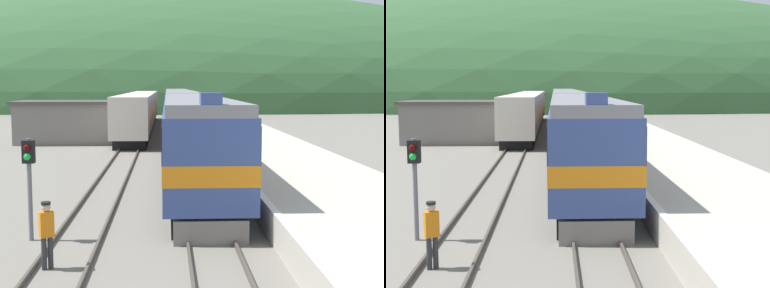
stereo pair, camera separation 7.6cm
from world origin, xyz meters
The scene contains 11 objects.
track_main centered at (0.00, 70.00, 0.08)m, with size 1.52×180.00×0.16m.
track_siding centered at (-4.14, 70.00, 0.08)m, with size 1.52×180.00×0.16m.
platform centered at (4.97, 50.00, 0.51)m, with size 6.25×140.00×1.04m.
distant_hills centered at (0.00, 127.74, 0.00)m, with size 196.37×88.37×53.38m.
station_shed centered at (-9.24, 42.87, 1.78)m, with size 9.32×5.13×3.52m.
express_train_lead_car centered at (0.00, 24.08, 2.33)m, with size 2.99×21.96×4.62m.
carriage_second centered at (0.00, 46.54, 2.32)m, with size 2.98×20.72×4.26m.
carriage_third centered at (0.00, 68.15, 2.32)m, with size 2.98×20.72×4.26m.
siding_train centered at (-4.14, 55.84, 2.04)m, with size 2.90×39.11×3.96m.
signal_post_siding centered at (-5.60, 14.22, 2.32)m, with size 0.36×0.42×3.21m.
track_worker centered at (-4.50, 11.54, 1.05)m, with size 0.42×0.36×1.82m.
Camera 2 is at (-1.25, -2.31, 4.86)m, focal length 50.00 mm.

